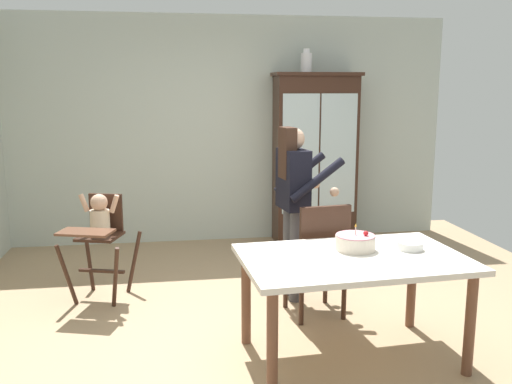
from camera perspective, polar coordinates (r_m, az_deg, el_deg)
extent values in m
plane|color=tan|center=(4.53, 1.01, -13.57)|extent=(6.24, 6.24, 0.00)
cube|color=beige|center=(6.76, -2.78, 6.36)|extent=(5.32, 0.06, 2.70)
cube|color=#382116|center=(6.72, 6.04, 3.25)|extent=(0.96, 0.42, 1.99)
cube|color=#382116|center=(6.66, 6.22, 11.95)|extent=(1.02, 0.48, 0.04)
cube|color=silver|center=(6.44, 4.61, 3.85)|extent=(0.43, 0.01, 1.39)
cube|color=silver|center=(6.56, 8.44, 3.90)|extent=(0.43, 0.01, 1.39)
cube|color=#382116|center=(6.71, 6.06, 4.10)|extent=(0.88, 0.36, 0.02)
cylinder|color=white|center=(6.64, 5.19, 13.10)|extent=(0.13, 0.13, 0.22)
cylinder|color=white|center=(6.64, 5.21, 14.26)|extent=(0.07, 0.07, 0.05)
cylinder|color=#382116|center=(5.07, -18.90, -8.07)|extent=(0.17, 0.11, 0.56)
cylinder|color=#382116|center=(4.89, -14.26, -8.51)|extent=(0.11, 0.17, 0.56)
cylinder|color=#382116|center=(5.45, -16.79, -6.65)|extent=(0.11, 0.17, 0.56)
cylinder|color=#382116|center=(5.28, -12.43, -6.99)|extent=(0.17, 0.11, 0.56)
cube|color=#382116|center=(5.18, -15.58, -7.83)|extent=(0.41, 0.16, 0.02)
cube|color=#382116|center=(5.09, -15.76, -4.40)|extent=(0.43, 0.43, 0.02)
cube|color=#382116|center=(5.18, -15.17, -2.02)|extent=(0.30, 0.12, 0.34)
cube|color=brown|center=(4.82, -17.12, -3.98)|extent=(0.49, 0.36, 0.02)
cylinder|color=beige|center=(5.07, -15.74, -3.01)|extent=(0.17, 0.17, 0.22)
sphere|color=tan|center=(5.04, -15.84, -1.04)|extent=(0.15, 0.15, 0.15)
cylinder|color=tan|center=(5.10, -17.27, -1.07)|extent=(0.10, 0.07, 0.17)
cylinder|color=tan|center=(4.98, -14.37, -1.18)|extent=(0.10, 0.07, 0.17)
cylinder|color=#47474C|center=(4.89, 4.11, -6.60)|extent=(0.11, 0.11, 0.82)
cylinder|color=#47474C|center=(5.04, 3.41, -6.05)|extent=(0.11, 0.11, 0.82)
cube|color=black|center=(4.81, 3.85, 1.32)|extent=(0.25, 0.39, 0.52)
cube|color=white|center=(4.85, 5.00, 1.38)|extent=(0.02, 0.06, 0.49)
sphere|color=tan|center=(4.77, 3.90, 5.48)|extent=(0.19, 0.19, 0.19)
cube|color=#382319|center=(4.76, 3.26, 4.03)|extent=(0.13, 0.21, 0.44)
cylinder|color=black|center=(4.68, 6.33, 1.23)|extent=(0.50, 0.14, 0.37)
sphere|color=tan|center=(4.76, 8.07, 0.01)|extent=(0.08, 0.08, 0.08)
cylinder|color=black|center=(5.05, 4.52, 1.95)|extent=(0.50, 0.14, 0.37)
sphere|color=tan|center=(5.12, 6.17, 0.81)|extent=(0.08, 0.08, 0.08)
cube|color=silver|center=(3.84, 9.96, -6.81)|extent=(1.57, 1.05, 0.04)
cylinder|color=brown|center=(3.43, 1.68, -15.47)|extent=(0.07, 0.07, 0.70)
cylinder|color=brown|center=(3.95, 21.15, -12.60)|extent=(0.07, 0.07, 0.70)
cylinder|color=brown|center=(4.12, -1.03, -10.83)|extent=(0.07, 0.07, 0.70)
cylinder|color=brown|center=(4.56, 15.72, -9.09)|extent=(0.07, 0.07, 0.70)
cylinder|color=beige|center=(3.97, 10.16, -5.16)|extent=(0.28, 0.28, 0.10)
cylinder|color=pink|center=(3.95, 10.19, -4.41)|extent=(0.27, 0.27, 0.01)
cylinder|color=#F2E5CC|center=(3.94, 10.20, -3.94)|extent=(0.01, 0.01, 0.06)
cone|color=yellow|center=(3.93, 10.22, -3.34)|extent=(0.02, 0.02, 0.02)
sphere|color=red|center=(3.94, 11.23, -4.18)|extent=(0.04, 0.04, 0.04)
cylinder|color=silver|center=(4.07, 15.56, -5.34)|extent=(0.18, 0.18, 0.05)
cylinder|color=#382116|center=(4.93, 7.17, -8.78)|extent=(0.04, 0.04, 0.45)
cylinder|color=#382116|center=(4.80, 3.07, -9.26)|extent=(0.04, 0.04, 0.45)
cylinder|color=#382116|center=(4.62, 9.05, -10.22)|extent=(0.04, 0.04, 0.45)
cylinder|color=#382116|center=(4.48, 4.69, -10.80)|extent=(0.04, 0.04, 0.45)
cube|color=brown|center=(4.62, 6.05, -6.96)|extent=(0.50, 0.50, 0.03)
cube|color=#382116|center=(4.37, 7.13, -4.53)|extent=(0.42, 0.10, 0.48)
cylinder|color=#382116|center=(4.45, 9.37, -4.31)|extent=(0.03, 0.03, 0.48)
cylinder|color=#382116|center=(4.30, 4.81, -4.74)|extent=(0.03, 0.03, 0.48)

